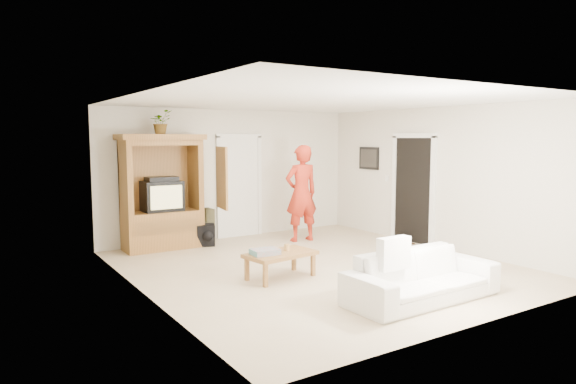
% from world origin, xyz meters
% --- Properties ---
extents(floor, '(6.00, 6.00, 0.00)m').
position_xyz_m(floor, '(0.00, 0.00, 0.00)').
color(floor, tan).
rests_on(floor, ground).
extents(ceiling, '(6.00, 6.00, 0.00)m').
position_xyz_m(ceiling, '(0.00, 0.00, 2.60)').
color(ceiling, white).
rests_on(ceiling, floor).
extents(wall_back, '(5.50, 0.00, 5.50)m').
position_xyz_m(wall_back, '(0.00, 3.00, 1.30)').
color(wall_back, silver).
rests_on(wall_back, floor).
extents(wall_front, '(5.50, 0.00, 5.50)m').
position_xyz_m(wall_front, '(0.00, -3.00, 1.30)').
color(wall_front, silver).
rests_on(wall_front, floor).
extents(wall_left, '(0.00, 6.00, 6.00)m').
position_xyz_m(wall_left, '(-2.75, 0.00, 1.30)').
color(wall_left, silver).
rests_on(wall_left, floor).
extents(wall_right, '(0.00, 6.00, 6.00)m').
position_xyz_m(wall_right, '(2.75, 0.00, 1.30)').
color(wall_right, silver).
rests_on(wall_right, floor).
extents(armoire, '(1.82, 1.14, 2.10)m').
position_xyz_m(armoire, '(-1.58, 2.66, 0.91)').
color(armoire, '#99622F').
rests_on(armoire, floor).
extents(door_back, '(0.85, 0.05, 2.04)m').
position_xyz_m(door_back, '(0.15, 2.97, 1.02)').
color(door_back, white).
rests_on(door_back, floor).
extents(doorway_right, '(0.05, 0.90, 2.04)m').
position_xyz_m(doorway_right, '(2.73, 0.60, 1.02)').
color(doorway_right, black).
rests_on(doorway_right, floor).
extents(framed_picture, '(0.03, 0.60, 0.48)m').
position_xyz_m(framed_picture, '(2.73, 1.90, 1.60)').
color(framed_picture, black).
rests_on(framed_picture, wall_right).
extents(doormat, '(0.60, 0.40, 0.02)m').
position_xyz_m(doormat, '(2.30, 0.60, 0.01)').
color(doormat, '#382316').
rests_on(doormat, floor).
extents(plant, '(0.50, 0.48, 0.43)m').
position_xyz_m(plant, '(-1.60, 2.63, 2.32)').
color(plant, '#4C7238').
rests_on(plant, armoire).
extents(man, '(0.72, 0.51, 1.90)m').
position_xyz_m(man, '(0.95, 1.87, 0.95)').
color(man, red).
rests_on(man, floor).
extents(sofa, '(2.09, 0.84, 0.61)m').
position_xyz_m(sofa, '(0.11, -2.06, 0.30)').
color(sofa, silver).
rests_on(sofa, floor).
extents(coffee_table, '(1.09, 0.69, 0.38)m').
position_xyz_m(coffee_table, '(-0.84, -0.24, 0.33)').
color(coffee_table, olive).
rests_on(coffee_table, floor).
extents(towel, '(0.39, 0.30, 0.08)m').
position_xyz_m(towel, '(-1.11, -0.24, 0.42)').
color(towel, '#CC4544').
rests_on(towel, coffee_table).
extents(candle, '(0.08, 0.08, 0.10)m').
position_xyz_m(candle, '(-0.71, -0.19, 0.43)').
color(candle, tan).
rests_on(candle, coffee_table).
extents(backpack_black, '(0.38, 0.29, 0.41)m').
position_xyz_m(backpack_black, '(-0.87, 2.40, 0.21)').
color(backpack_black, black).
rests_on(backpack_black, floor).
extents(backpack_olive, '(0.38, 0.31, 0.64)m').
position_xyz_m(backpack_olive, '(-0.69, 2.85, 0.32)').
color(backpack_olive, '#47442B').
rests_on(backpack_olive, floor).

